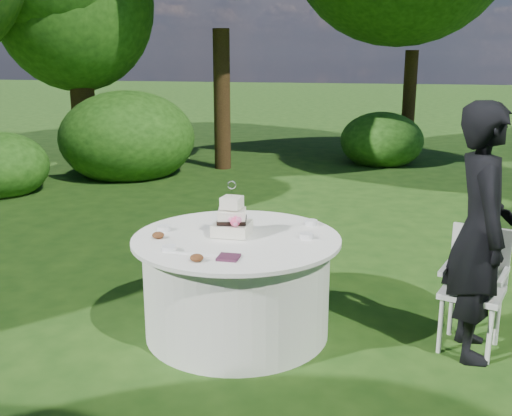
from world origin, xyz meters
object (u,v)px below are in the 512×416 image
(table, at_px, (237,285))
(chair, at_px, (475,279))
(guest, at_px, (480,232))
(napkins, at_px, (229,257))
(cake, at_px, (232,220))

(table, bearing_deg, chair, 5.41)
(guest, xyz_separation_m, table, (-1.72, -0.05, -0.51))
(napkins, relative_size, chair, 0.16)
(guest, distance_m, chair, 0.40)
(guest, height_order, cake, guest)
(chair, bearing_deg, table, -174.59)
(guest, bearing_deg, chair, -12.32)
(cake, bearing_deg, chair, 3.98)
(guest, height_order, chair, guest)
(napkins, distance_m, guest, 1.74)
(table, relative_size, cake, 3.78)
(guest, bearing_deg, table, 87.17)
(table, xyz_separation_m, chair, (1.74, 0.16, 0.13))
(guest, relative_size, table, 1.16)
(napkins, xyz_separation_m, cake, (-0.11, 0.53, 0.10))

